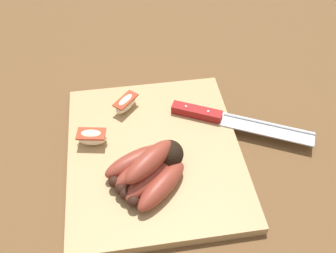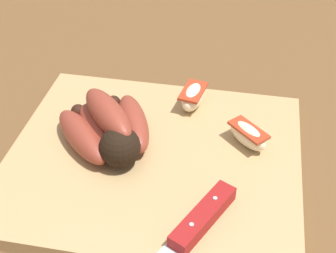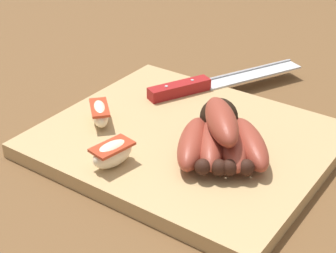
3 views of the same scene
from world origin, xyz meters
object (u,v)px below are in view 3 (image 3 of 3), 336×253
(chefs_knife, at_px, (206,84))
(banana_bunch, at_px, (221,137))
(apple_wedge_near, at_px, (113,153))
(apple_wedge_middle, at_px, (100,113))

(chefs_knife, bearing_deg, banana_bunch, -53.09)
(chefs_knife, xyz_separation_m, apple_wedge_near, (0.02, -0.25, 0.01))
(banana_bunch, distance_m, chefs_knife, 0.19)
(apple_wedge_near, xyz_separation_m, apple_wedge_middle, (-0.08, 0.07, -0.00))
(banana_bunch, height_order, apple_wedge_near, banana_bunch)
(chefs_knife, bearing_deg, apple_wedge_middle, -108.39)
(banana_bunch, xyz_separation_m, chefs_knife, (-0.11, 0.15, -0.02))
(banana_bunch, bearing_deg, apple_wedge_middle, -170.35)
(chefs_knife, bearing_deg, apple_wedge_near, -85.27)
(banana_bunch, height_order, chefs_knife, banana_bunch)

